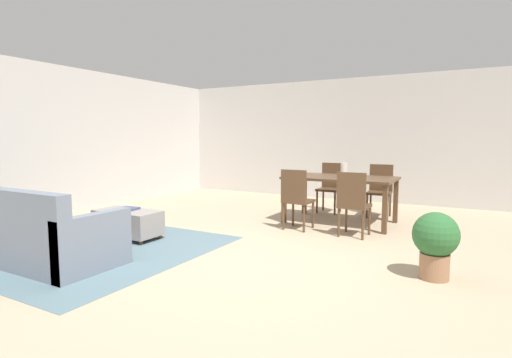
# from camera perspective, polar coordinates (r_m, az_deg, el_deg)

# --- Properties ---
(ground_plane) EXTENTS (10.80, 10.80, 0.00)m
(ground_plane) POSITION_cam_1_polar(r_m,az_deg,el_deg) (4.59, -1.10, -11.64)
(ground_plane) COLOR tan
(wall_back) EXTENTS (9.00, 0.12, 2.70)m
(wall_back) POSITION_cam_1_polar(r_m,az_deg,el_deg) (9.05, 15.12, 5.49)
(wall_back) COLOR beige
(wall_back) RESTS_ON ground_plane
(wall_left) EXTENTS (0.12, 11.00, 2.70)m
(wall_left) POSITION_cam_1_polar(r_m,az_deg,el_deg) (7.96, -28.41, 4.95)
(wall_left) COLOR beige
(wall_left) RESTS_ON ground_plane
(area_rug) EXTENTS (3.00, 2.80, 0.01)m
(area_rug) POSITION_cam_1_polar(r_m,az_deg,el_deg) (5.55, -23.29, -8.98)
(area_rug) COLOR slate
(area_rug) RESTS_ON ground_plane
(couch) EXTENTS (2.19, 0.88, 0.86)m
(couch) POSITION_cam_1_polar(r_m,az_deg,el_deg) (5.22, -29.87, -6.97)
(couch) COLOR slate
(couch) RESTS_ON ground_plane
(ottoman_table) EXTENTS (0.94, 0.46, 0.39)m
(ottoman_table) POSITION_cam_1_polar(r_m,az_deg,el_deg) (5.79, -18.00, -5.94)
(ottoman_table) COLOR gray
(ottoman_table) RESTS_ON ground_plane
(dining_table) EXTENTS (1.72, 1.00, 0.76)m
(dining_table) POSITION_cam_1_polar(r_m,az_deg,el_deg) (6.58, 12.06, -0.41)
(dining_table) COLOR #513823
(dining_table) RESTS_ON ground_plane
(dining_chair_near_left) EXTENTS (0.41, 0.41, 0.92)m
(dining_chair_near_left) POSITION_cam_1_polar(r_m,az_deg,el_deg) (5.97, 5.81, -2.45)
(dining_chair_near_left) COLOR #513823
(dining_chair_near_left) RESTS_ON ground_plane
(dining_chair_near_right) EXTENTS (0.41, 0.41, 0.92)m
(dining_chair_near_right) POSITION_cam_1_polar(r_m,az_deg,el_deg) (5.67, 13.81, -3.03)
(dining_chair_near_right) COLOR #513823
(dining_chair_near_right) RESTS_ON ground_plane
(dining_chair_far_left) EXTENTS (0.40, 0.40, 0.92)m
(dining_chair_far_left) POSITION_cam_1_polar(r_m,az_deg,el_deg) (7.55, 10.71, -0.77)
(dining_chair_far_left) COLOR #513823
(dining_chair_far_left) RESTS_ON ground_plane
(dining_chair_far_right) EXTENTS (0.42, 0.42, 0.92)m
(dining_chair_far_right) POSITION_cam_1_polar(r_m,az_deg,el_deg) (7.31, 17.46, -1.16)
(dining_chair_far_right) COLOR #513823
(dining_chair_far_right) RESTS_ON ground_plane
(vase_centerpiece) EXTENTS (0.11, 0.11, 0.23)m
(vase_centerpiece) POSITION_cam_1_polar(r_m,az_deg,el_deg) (6.57, 12.54, 1.32)
(vase_centerpiece) COLOR silver
(vase_centerpiece) RESTS_ON dining_table
(book_on_ottoman) EXTENTS (0.28, 0.22, 0.03)m
(book_on_ottoman) POSITION_cam_1_polar(r_m,az_deg,el_deg) (5.81, -17.93, -4.08)
(book_on_ottoman) COLOR #3F4C72
(book_on_ottoman) RESTS_ON ottoman_table
(potted_plant) EXTENTS (0.44, 0.44, 0.67)m
(potted_plant) POSITION_cam_1_polar(r_m,az_deg,el_deg) (4.29, 24.46, -8.09)
(potted_plant) COLOR #996B4C
(potted_plant) RESTS_ON ground_plane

